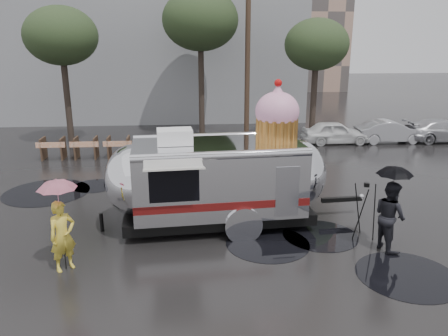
{
  "coord_description": "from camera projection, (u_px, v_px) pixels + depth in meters",
  "views": [
    {
      "loc": [
        -0.71,
        -10.22,
        5.38
      ],
      "look_at": [
        0.26,
        1.96,
        1.75
      ],
      "focal_mm": 35.0,
      "sensor_mm": 36.0,
      "label": 1
    }
  ],
  "objects": [
    {
      "name": "grey_building",
      "position": [
        143.0,
        23.0,
        32.13
      ],
      "size": [
        22.0,
        12.0,
        13.0
      ],
      "primitive_type": "cube",
      "color": "gray",
      "rests_on": "ground"
    },
    {
      "name": "tripod",
      "position": [
        365.0,
        205.0,
        12.06
      ],
      "size": [
        0.64,
        0.65,
        1.62
      ],
      "rotation": [
        0.0,
        0.0,
        -0.22
      ],
      "color": "black",
      "rests_on": "ground"
    },
    {
      "name": "person_right",
      "position": [
        390.0,
        216.0,
        11.39
      ],
      "size": [
        0.69,
        0.99,
        1.88
      ],
      "primitive_type": "imported",
      "rotation": [
        0.0,
        0.0,
        1.8
      ],
      "color": "black",
      "rests_on": "ground"
    },
    {
      "name": "parked_cars",
      "position": [
        422.0,
        129.0,
        23.51
      ],
      "size": [
        13.2,
        1.9,
        1.5
      ],
      "color": "silver",
      "rests_on": "ground"
    },
    {
      "name": "puddles",
      "position": [
        203.0,
        224.0,
        13.17
      ],
      "size": [
        14.19,
        10.69,
        0.01
      ],
      "color": "black",
      "rests_on": "ground"
    },
    {
      "name": "tree_mid",
      "position": [
        200.0,
        20.0,
        23.88
      ],
      "size": [
        4.2,
        4.2,
        8.03
      ],
      "color": "#382D26",
      "rests_on": "ground"
    },
    {
      "name": "airstream_trailer",
      "position": [
        221.0,
        175.0,
        12.8
      ],
      "size": [
        8.12,
        3.47,
        4.38
      ],
      "rotation": [
        0.0,
        0.0,
        0.08
      ],
      "color": "silver",
      "rests_on": "ground"
    },
    {
      "name": "umbrella_pink",
      "position": [
        58.0,
        194.0,
        10.08
      ],
      "size": [
        1.11,
        1.11,
        2.31
      ],
      "color": "pink",
      "rests_on": "ground"
    },
    {
      "name": "tree_left",
      "position": [
        61.0,
        37.0,
        21.68
      ],
      "size": [
        3.64,
        3.64,
        6.95
      ],
      "color": "#382D26",
      "rests_on": "ground"
    },
    {
      "name": "person_left",
      "position": [
        63.0,
        236.0,
        10.38
      ],
      "size": [
        0.75,
        0.72,
        1.74
      ],
      "primitive_type": "imported",
      "rotation": [
        0.0,
        0.0,
        0.69
      ],
      "color": "yellow",
      "rests_on": "ground"
    },
    {
      "name": "tree_right",
      "position": [
        317.0,
        45.0,
        22.79
      ],
      "size": [
        3.36,
        3.36,
        6.42
      ],
      "color": "#382D26",
      "rests_on": "ground"
    },
    {
      "name": "umbrella_black",
      "position": [
        394.0,
        180.0,
        11.11
      ],
      "size": [
        1.12,
        1.12,
        2.31
      ],
      "color": "black",
      "rests_on": "ground"
    },
    {
      "name": "barricade_row",
      "position": [
        86.0,
        147.0,
        20.3
      ],
      "size": [
        4.3,
        0.8,
        1.0
      ],
      "color": "#473323",
      "rests_on": "ground"
    },
    {
      "name": "ground",
      "position": [
        220.0,
        254.0,
        11.35
      ],
      "size": [
        120.0,
        120.0,
        0.0
      ],
      "primitive_type": "plane",
      "color": "black",
      "rests_on": "ground"
    },
    {
      "name": "utility_pole",
      "position": [
        248.0,
        53.0,
        23.6
      ],
      "size": [
        1.6,
        0.28,
        9.0
      ],
      "color": "#473323",
      "rests_on": "ground"
    }
  ]
}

